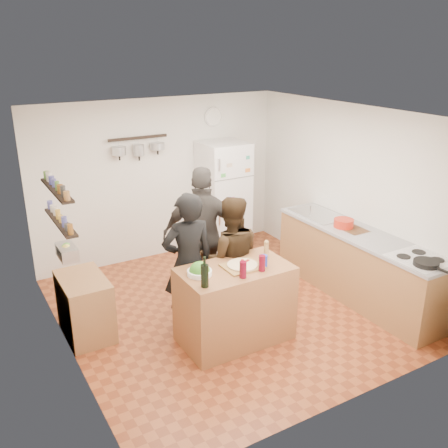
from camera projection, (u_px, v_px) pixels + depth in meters
room_shell at (213, 210)px, 6.38m from camera, size 4.20×4.20×4.20m
prep_island at (235, 304)px, 5.70m from camera, size 1.25×0.72×0.91m
pizza_board at (242, 266)px, 5.56m from camera, size 0.42×0.34×0.02m
pizza at (242, 265)px, 5.56m from camera, size 0.34×0.34×0.02m
salad_bowl at (200, 273)px, 5.38m from camera, size 0.27×0.27×0.05m
wine_bottle at (205, 276)px, 5.09m from camera, size 0.08×0.08×0.25m
wine_glass_near at (243, 270)px, 5.30m from camera, size 0.08×0.08×0.19m
wine_glass_far at (262, 263)px, 5.46m from camera, size 0.07×0.07×0.18m
pepper_mill at (266, 251)px, 5.77m from camera, size 0.06×0.06×0.18m
salt_canister at (264, 261)px, 5.57m from camera, size 0.08×0.08×0.13m
person_left at (188, 263)px, 5.80m from camera, size 0.67×0.48×1.71m
person_center at (230, 259)px, 6.06m from camera, size 0.95×0.86×1.59m
person_back at (204, 236)px, 6.45m from camera, size 1.14×0.95×1.83m
counter_run at (357, 265)px, 6.70m from camera, size 0.63×2.63×0.90m
stove_top at (420, 259)px, 5.77m from camera, size 0.60×0.62×0.02m
skillet at (426, 263)px, 5.58m from camera, size 0.28×0.28×0.05m
sink at (318, 215)px, 7.23m from camera, size 0.50×0.80×0.03m
cutting_board at (352, 230)px, 6.67m from camera, size 0.30×0.40×0.02m
red_bowl at (344, 223)px, 6.72m from camera, size 0.27×0.27×0.11m
fridge at (223, 198)px, 8.05m from camera, size 0.70×0.68×1.80m
wall_clock at (213, 117)px, 7.89m from camera, size 0.30×0.03×0.30m
spice_shelf_lower at (60, 222)px, 5.23m from camera, size 0.12×1.00×0.02m
spice_shelf_upper at (57, 190)px, 5.11m from camera, size 0.12×1.00×0.02m
produce_basket at (67, 252)px, 5.37m from camera, size 0.18×0.35×0.14m
side_table at (85, 306)px, 5.84m from camera, size 0.50×0.80×0.73m
pot_rack at (138, 138)px, 7.28m from camera, size 0.90×0.04×0.04m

